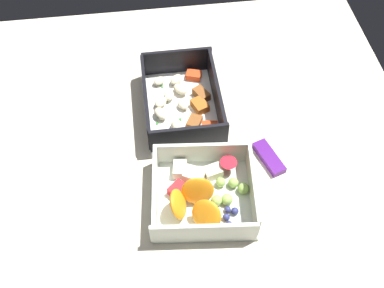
% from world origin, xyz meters
% --- Properties ---
extents(table_surface, '(0.80, 0.80, 0.02)m').
position_xyz_m(table_surface, '(0.00, 0.00, 0.01)').
color(table_surface, beige).
rests_on(table_surface, ground).
extents(pasta_container, '(0.19, 0.13, 0.06)m').
position_xyz_m(pasta_container, '(-0.11, -0.00, 0.04)').
color(pasta_container, white).
rests_on(pasta_container, table_surface).
extents(fruit_bowl, '(0.16, 0.17, 0.06)m').
position_xyz_m(fruit_bowl, '(0.09, 0.01, 0.04)').
color(fruit_bowl, silver).
rests_on(fruit_bowl, table_surface).
extents(candy_bar, '(0.07, 0.05, 0.01)m').
position_xyz_m(candy_bar, '(0.02, 0.13, 0.03)').
color(candy_bar, '#51197A').
rests_on(candy_bar, table_surface).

